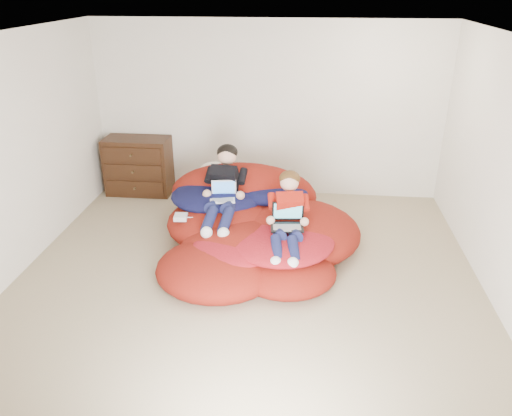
{
  "coord_description": "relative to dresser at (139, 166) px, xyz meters",
  "views": [
    {
      "loc": [
        0.58,
        -4.55,
        2.96
      ],
      "look_at": [
        0.07,
        0.34,
        0.7
      ],
      "focal_mm": 35.0,
      "sensor_mm": 36.0,
      "label": 1
    }
  ],
  "objects": [
    {
      "name": "room_shell",
      "position": [
        1.9,
        -2.25,
        -0.21
      ],
      "size": [
        5.1,
        5.1,
        2.77
      ],
      "color": "tan",
      "rests_on": "ground"
    },
    {
      "name": "dresser",
      "position": [
        0.0,
        0.0,
        0.0
      ],
      "size": [
        0.95,
        0.53,
        0.85
      ],
      "color": "#331C0E",
      "rests_on": "ground"
    },
    {
      "name": "beanbag_pile",
      "position": [
        1.88,
        -1.51,
        -0.17
      ],
      "size": [
        2.44,
        2.46,
        0.91
      ],
      "color": "maroon",
      "rests_on": "ground"
    },
    {
      "name": "cream_pillow",
      "position": [
        1.28,
        -0.66,
        0.19
      ],
      "size": [
        0.44,
        0.28,
        0.28
      ],
      "primitive_type": "ellipsoid",
      "color": "white",
      "rests_on": "beanbag_pile"
    },
    {
      "name": "older_boy",
      "position": [
        1.52,
        -1.32,
        0.28
      ],
      "size": [
        0.39,
        1.16,
        0.78
      ],
      "color": "black",
      "rests_on": "beanbag_pile"
    },
    {
      "name": "younger_boy",
      "position": [
        2.31,
        -1.85,
        0.21
      ],
      "size": [
        0.37,
        1.04,
        0.73
      ],
      "color": "#B71D10",
      "rests_on": "beanbag_pile"
    },
    {
      "name": "laptop_white",
      "position": [
        1.52,
        -1.41,
        0.2
      ],
      "size": [
        0.32,
        0.3,
        0.22
      ],
      "color": "silver",
      "rests_on": "older_boy"
    },
    {
      "name": "laptop_black",
      "position": [
        2.31,
        -1.9,
        0.14
      ],
      "size": [
        0.38,
        0.34,
        0.26
      ],
      "color": "black",
      "rests_on": "younger_boy"
    },
    {
      "name": "power_adapter",
      "position": [
        1.05,
        -1.64,
        -0.01
      ],
      "size": [
        0.16,
        0.16,
        0.06
      ],
      "primitive_type": "cube",
      "rotation": [
        0.0,
        0.0,
        0.08
      ],
      "color": "silver",
      "rests_on": "beanbag_pile"
    }
  ]
}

